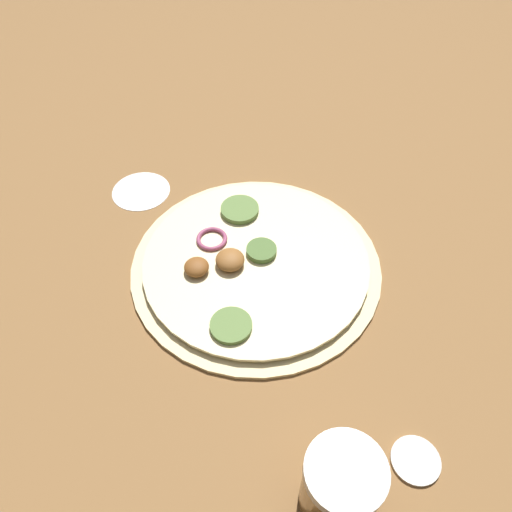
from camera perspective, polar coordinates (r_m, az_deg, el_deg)
The scene contains 5 objects.
ground_plane at distance 0.61m, azimuth 0.00°, elevation -1.20°, with size 3.00×3.00×0.00m, color brown.
pizza at distance 0.61m, azimuth -0.19°, elevation -0.75°, with size 0.30×0.30×0.03m.
spice_jar at distance 0.46m, azimuth 10.03°, elevation -24.32°, with size 0.07×0.07×0.08m.
loose_cap at distance 0.52m, azimuth 17.82°, elevation -21.29°, with size 0.05×0.05×0.01m.
flour_patch at distance 0.73m, azimuth -13.00°, elevation 7.26°, with size 0.08×0.08×0.00m.
Camera 1 is at (0.38, -0.10, 0.47)m, focal length 35.00 mm.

